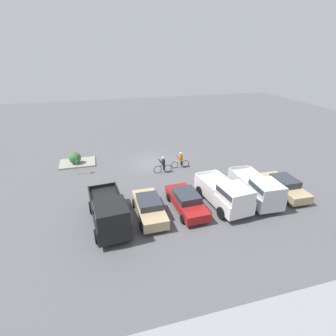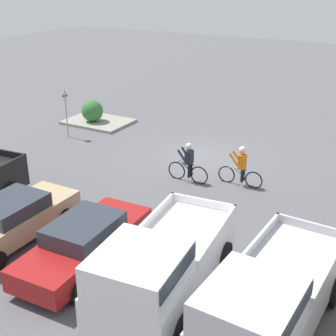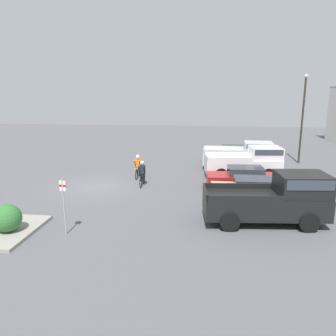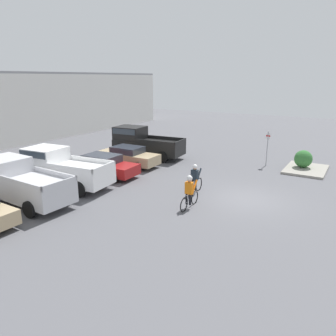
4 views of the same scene
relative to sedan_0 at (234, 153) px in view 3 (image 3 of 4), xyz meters
The scene contains 13 objects.
ground_plane 12.94m from the sedan_0, 45.52° to the right, with size 80.00×80.00×0.00m, color #56565B.
sedan_0 is the anchor object (origin of this frame).
pickup_truck_0 2.88m from the sedan_0, ahead, with size 2.38×5.41×2.16m.
pickup_truck_1 5.60m from the sedan_0, ahead, with size 2.67×5.40×2.21m.
sedan_1 8.40m from the sedan_0, ahead, with size 2.09×4.83×1.39m.
sedan_2 11.20m from the sedan_0, ahead, with size 1.92×4.60×1.40m.
pickup_truck_2 13.99m from the sedan_0, ahead, with size 2.64×5.67×2.37m.
cyclist_0 10.67m from the sedan_0, 37.63° to the right, with size 1.78×0.46×1.67m.
cyclist_1 9.70m from the sedan_0, 48.08° to the right, with size 1.86×0.46×1.67m.
fire_lane_sign 18.34m from the sedan_0, 26.98° to the right, with size 0.08×0.30×2.49m.
lamppost 6.55m from the sedan_0, 89.04° to the left, with size 0.36×0.36×7.39m.
curb_island 19.79m from the sedan_0, 33.74° to the right, with size 3.54×2.57×0.15m, color gray.
shrub 19.78m from the sedan_0, 32.84° to the right, with size 1.19×1.19×1.19m.
Camera 3 is at (19.69, 6.77, 5.93)m, focal length 35.00 mm.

